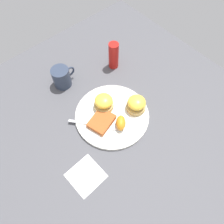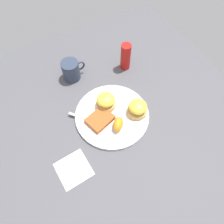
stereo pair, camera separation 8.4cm
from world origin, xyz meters
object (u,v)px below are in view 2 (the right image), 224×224
at_px(condiment_bottle, 126,57).
at_px(cup, 71,70).
at_px(sandwich_benedict_right, 106,101).
at_px(hashbrown_patty, 100,120).
at_px(orange_wedge, 118,124).
at_px(fork, 97,123).
at_px(sandwich_benedict_left, 138,108).

bearing_deg(condiment_bottle, cup, 164.63).
xyz_separation_m(sandwich_benedict_right, hashbrown_patty, (-0.05, -0.05, -0.02)).
relative_size(hashbrown_patty, orange_wedge, 1.59).
relative_size(sandwich_benedict_right, condiment_bottle, 0.60).
bearing_deg(fork, sandwich_benedict_right, 38.15).
height_order(hashbrown_patty, cup, cup).
distance_m(sandwich_benedict_right, fork, 0.09).
distance_m(sandwich_benedict_right, orange_wedge, 0.11).
height_order(sandwich_benedict_left, cup, cup).
height_order(fork, condiment_bottle, condiment_bottle).
xyz_separation_m(hashbrown_patty, orange_wedge, (0.05, -0.05, 0.01)).
xyz_separation_m(hashbrown_patty, cup, (0.00, 0.27, 0.02)).
relative_size(hashbrown_patty, fork, 0.54).
distance_m(orange_wedge, condiment_bottle, 0.32).
distance_m(sandwich_benedict_right, hashbrown_patty, 0.08).
bearing_deg(sandwich_benedict_right, fork, -141.85).
bearing_deg(sandwich_benedict_right, sandwich_benedict_left, -44.47).
relative_size(sandwich_benedict_left, condiment_bottle, 0.60).
bearing_deg(orange_wedge, sandwich_benedict_left, 10.48).
bearing_deg(cup, sandwich_benedict_left, -64.70).
bearing_deg(hashbrown_patty, sandwich_benedict_right, 44.83).
relative_size(sandwich_benedict_left, cup, 0.74).
distance_m(sandwich_benedict_left, hashbrown_patty, 0.15).
bearing_deg(sandwich_benedict_right, cup, 103.74).
bearing_deg(hashbrown_patty, condiment_bottle, 40.71).
height_order(sandwich_benedict_left, hashbrown_patty, sandwich_benedict_left).
distance_m(fork, condiment_bottle, 0.32).
xyz_separation_m(orange_wedge, cup, (-0.04, 0.32, 0.01)).
relative_size(fork, condiment_bottle, 1.37).
relative_size(orange_wedge, cup, 0.58).
bearing_deg(sandwich_benedict_left, cup, 115.30).
xyz_separation_m(fork, condiment_bottle, (0.25, 0.20, 0.05)).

